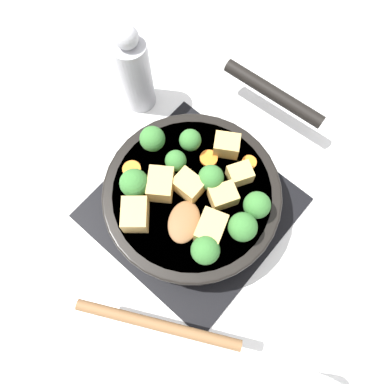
% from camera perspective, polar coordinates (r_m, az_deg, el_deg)
% --- Properties ---
extents(ground_plane, '(2.40, 2.40, 0.00)m').
position_cam_1_polar(ground_plane, '(0.67, 0.00, -2.42)').
color(ground_plane, white).
extents(front_burner_grate, '(0.31, 0.31, 0.03)m').
position_cam_1_polar(front_burner_grate, '(0.66, 0.00, -2.12)').
color(front_burner_grate, black).
rests_on(front_burner_grate, ground_plane).
extents(skillet_pan, '(0.29, 0.40, 0.06)m').
position_cam_1_polar(skillet_pan, '(0.61, 0.18, -0.59)').
color(skillet_pan, black).
rests_on(skillet_pan, front_burner_grate).
extents(wooden_spoon, '(0.22, 0.24, 0.02)m').
position_cam_1_polar(wooden_spoon, '(0.55, -3.40, -12.95)').
color(wooden_spoon, brown).
rests_on(wooden_spoon, skillet_pan).
extents(tofu_cube_center_large, '(0.05, 0.06, 0.04)m').
position_cam_1_polar(tofu_cube_center_large, '(0.55, 2.91, -5.52)').
color(tofu_cube_center_large, tan).
rests_on(tofu_cube_center_large, skillet_pan).
extents(tofu_cube_near_handle, '(0.04, 0.04, 0.03)m').
position_cam_1_polar(tofu_cube_near_handle, '(0.57, -0.45, 1.07)').
color(tofu_cube_near_handle, tan).
rests_on(tofu_cube_near_handle, skillet_pan).
extents(tofu_cube_east_chunk, '(0.05, 0.05, 0.03)m').
position_cam_1_polar(tofu_cube_east_chunk, '(0.57, 4.76, -0.63)').
color(tofu_cube_east_chunk, tan).
rests_on(tofu_cube_east_chunk, skillet_pan).
extents(tofu_cube_west_chunk, '(0.04, 0.05, 0.03)m').
position_cam_1_polar(tofu_cube_west_chunk, '(0.59, 7.30, 2.71)').
color(tofu_cube_west_chunk, tan).
rests_on(tofu_cube_west_chunk, skillet_pan).
extents(tofu_cube_back_piece, '(0.06, 0.06, 0.04)m').
position_cam_1_polar(tofu_cube_back_piece, '(0.56, -8.65, -3.44)').
color(tofu_cube_back_piece, tan).
rests_on(tofu_cube_back_piece, skillet_pan).
extents(tofu_cube_front_piece, '(0.05, 0.05, 0.03)m').
position_cam_1_polar(tofu_cube_front_piece, '(0.61, 5.29, 7.10)').
color(tofu_cube_front_piece, tan).
rests_on(tofu_cube_front_piece, skillet_pan).
extents(tofu_cube_mid_small, '(0.06, 0.06, 0.04)m').
position_cam_1_polar(tofu_cube_mid_small, '(0.58, -4.79, 1.17)').
color(tofu_cube_mid_small, tan).
rests_on(tofu_cube_mid_small, skillet_pan).
extents(broccoli_floret_near_spoon, '(0.04, 0.04, 0.04)m').
position_cam_1_polar(broccoli_floret_near_spoon, '(0.60, -0.27, 7.88)').
color(broccoli_floret_near_spoon, '#709956').
rests_on(broccoli_floret_near_spoon, skillet_pan).
extents(broccoli_floret_center_top, '(0.04, 0.04, 0.05)m').
position_cam_1_polar(broccoli_floret_center_top, '(0.55, 7.83, -5.20)').
color(broccoli_floret_center_top, '#709956').
rests_on(broccoli_floret_center_top, skillet_pan).
extents(broccoli_floret_east_rim, '(0.04, 0.04, 0.05)m').
position_cam_1_polar(broccoli_floret_east_rim, '(0.56, 9.87, -1.99)').
color(broccoli_floret_east_rim, '#709956').
rests_on(broccoli_floret_east_rim, skillet_pan).
extents(broccoli_floret_west_rim, '(0.04, 0.04, 0.05)m').
position_cam_1_polar(broccoli_floret_west_rim, '(0.54, 2.05, -8.85)').
color(broccoli_floret_west_rim, '#709956').
rests_on(broccoli_floret_west_rim, skillet_pan).
extents(broccoli_floret_north_edge, '(0.04, 0.04, 0.05)m').
position_cam_1_polar(broccoli_floret_north_edge, '(0.57, 2.92, 2.21)').
color(broccoli_floret_north_edge, '#709956').
rests_on(broccoli_floret_north_edge, skillet_pan).
extents(broccoli_floret_south_cluster, '(0.03, 0.03, 0.04)m').
position_cam_1_polar(broccoli_floret_south_cluster, '(0.58, -2.49, 4.76)').
color(broccoli_floret_south_cluster, '#709956').
rests_on(broccoli_floret_south_cluster, skillet_pan).
extents(broccoli_floret_mid_floret, '(0.04, 0.04, 0.05)m').
position_cam_1_polar(broccoli_floret_mid_floret, '(0.57, -8.78, 1.33)').
color(broccoli_floret_mid_floret, '#709956').
rests_on(broccoli_floret_mid_floret, skillet_pan).
extents(broccoli_floret_small_inner, '(0.04, 0.04, 0.05)m').
position_cam_1_polar(broccoli_floret_small_inner, '(0.60, -6.05, 8.03)').
color(broccoli_floret_small_inner, '#709956').
rests_on(broccoli_floret_small_inner, skillet_pan).
extents(carrot_slice_orange_thin, '(0.03, 0.03, 0.01)m').
position_cam_1_polar(carrot_slice_orange_thin, '(0.61, 2.57, 5.15)').
color(carrot_slice_orange_thin, orange).
rests_on(carrot_slice_orange_thin, skillet_pan).
extents(carrot_slice_near_center, '(0.02, 0.02, 0.01)m').
position_cam_1_polar(carrot_slice_near_center, '(0.61, 8.69, 4.49)').
color(carrot_slice_near_center, orange).
rests_on(carrot_slice_near_center, skillet_pan).
extents(carrot_slice_edge_slice, '(0.03, 0.03, 0.01)m').
position_cam_1_polar(carrot_slice_edge_slice, '(0.61, -9.16, 3.43)').
color(carrot_slice_edge_slice, orange).
rests_on(carrot_slice_edge_slice, skillet_pan).
extents(pepper_mill, '(0.06, 0.06, 0.19)m').
position_cam_1_polar(pepper_mill, '(0.70, -8.78, 17.62)').
color(pepper_mill, '#B2B2B7').
rests_on(pepper_mill, ground_plane).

